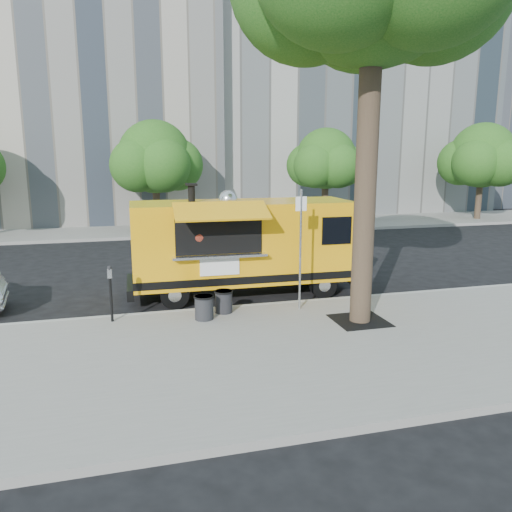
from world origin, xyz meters
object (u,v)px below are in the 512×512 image
(far_tree_d, at_px, (483,156))
(food_truck, at_px, (242,244))
(parking_meter, at_px, (110,287))
(trash_bin_right, at_px, (224,301))
(trash_bin_left, at_px, (204,307))
(far_tree_b, at_px, (155,157))
(far_tree_c, at_px, (326,159))
(sign_post, at_px, (300,242))

(far_tree_d, distance_m, food_truck, 21.32)
(far_tree_d, relative_size, parking_meter, 4.23)
(parking_meter, distance_m, trash_bin_right, 2.70)
(trash_bin_left, bearing_deg, food_truck, 57.58)
(far_tree_b, relative_size, far_tree_c, 1.06)
(far_tree_b, xyz_separation_m, parking_meter, (-2.00, -14.05, -2.85))
(far_tree_d, bearing_deg, trash_bin_left, -142.82)
(far_tree_c, xyz_separation_m, parking_meter, (-11.00, -13.75, -2.74))
(food_truck, distance_m, trash_bin_right, 2.37)
(far_tree_c, xyz_separation_m, food_truck, (-7.43, -11.83, -2.22))
(far_tree_c, bearing_deg, far_tree_b, 178.09)
(far_tree_c, xyz_separation_m, far_tree_d, (10.00, 0.20, 0.17))
(far_tree_d, xyz_separation_m, food_truck, (-17.43, -12.03, -2.40))
(parking_meter, bearing_deg, far_tree_b, 81.90)
(trash_bin_right, bearing_deg, far_tree_b, 92.65)
(sign_post, bearing_deg, trash_bin_left, -175.63)
(far_tree_d, bearing_deg, far_tree_b, 179.70)
(parking_meter, bearing_deg, trash_bin_right, -0.04)
(food_truck, bearing_deg, far_tree_c, 58.80)
(far_tree_b, height_order, trash_bin_left, far_tree_b)
(far_tree_d, xyz_separation_m, sign_post, (-16.45, -14.15, -2.04))
(far_tree_c, distance_m, sign_post, 15.48)
(sign_post, height_order, trash_bin_right, sign_post)
(trash_bin_left, bearing_deg, far_tree_c, 57.81)
(far_tree_c, bearing_deg, far_tree_d, 1.15)
(sign_post, height_order, trash_bin_left, sign_post)
(far_tree_c, distance_m, parking_meter, 17.82)
(far_tree_c, height_order, far_tree_d, far_tree_d)
(far_tree_c, height_order, trash_bin_right, far_tree_c)
(food_truck, height_order, trash_bin_left, food_truck)
(parking_meter, height_order, food_truck, food_truck)
(far_tree_c, distance_m, trash_bin_left, 17.02)
(far_tree_b, bearing_deg, trash_bin_left, -89.60)
(sign_post, bearing_deg, trash_bin_right, 174.04)
(far_tree_b, relative_size, sign_post, 1.83)
(parking_meter, distance_m, food_truck, 4.08)
(far_tree_d, distance_m, sign_post, 21.79)
(far_tree_b, height_order, far_tree_c, far_tree_b)
(food_truck, xyz_separation_m, trash_bin_right, (-0.92, -1.92, -1.05))
(food_truck, bearing_deg, trash_bin_right, -114.52)
(far_tree_d, xyz_separation_m, parking_meter, (-21.00, -13.95, -2.91))
(food_truck, relative_size, trash_bin_right, 11.83)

